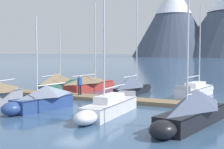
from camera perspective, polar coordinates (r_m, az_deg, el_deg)
The scene contains 11 objects.
ground_plane at distance 23.46m, azimuth -6.57°, elevation -5.85°, with size 700.00×700.00×0.00m, color #38567A.
mountain_west_summit at distance 230.65m, azimuth 10.78°, elevation 9.74°, with size 56.91×56.91×50.98m.
dock at distance 26.83m, azimuth -1.91°, elevation -4.23°, with size 20.16×2.12×0.30m.
sailboat_nearest_berth at distance 35.98m, azimuth -9.43°, elevation -1.12°, with size 2.62×7.94×6.79m.
sailboat_mid_dock_port at distance 33.33m, azimuth -3.82°, elevation -1.53°, with size 2.49×7.62×9.09m.
sailboat_mid_dock_starboard at distance 22.76m, azimuth -12.50°, elevation -4.21°, with size 2.23×5.80×6.42m.
sailboat_far_berth at distance 30.51m, azimuth 3.81°, elevation -1.89°, with size 1.82×6.74×9.01m.
sailboat_outer_slip at distance 20.24m, azimuth -0.92°, elevation -5.84°, with size 1.69×7.20×8.35m.
sailboat_end_of_dock at distance 30.34m, azimuth 14.84°, elevation -2.64°, with size 2.43×7.05×8.18m.
sailboat_last_slip at distance 18.01m, azimuth 13.93°, elevation -5.94°, with size 2.81×7.25×8.79m.
person_on_dock at distance 27.77m, azimuth -5.75°, elevation -1.65°, with size 0.26×0.59×1.69m.
Camera 1 is at (12.61, -19.36, 4.08)m, focal length 51.64 mm.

